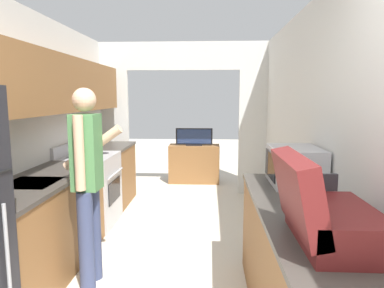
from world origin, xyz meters
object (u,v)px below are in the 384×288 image
person (88,181)px  television (194,137)px  suitcase (322,213)px  knife (97,148)px  range_oven (90,190)px  tv_cabinet (194,164)px  microwave (295,166)px

person → television: 3.66m
suitcase → knife: (-2.14, 3.00, -0.14)m
suitcase → knife: bearing=125.5°
television → knife: (-1.29, -1.68, 0.03)m
suitcase → range_oven: bearing=130.0°
tv_cabinet → knife: size_ratio=3.33×
knife → suitcase: bearing=-92.9°
person → range_oven: bearing=20.9°
range_oven → tv_cabinet: size_ratio=1.09×
tv_cabinet → person: bearing=-101.4°
microwave → tv_cabinet: 3.76m
range_oven → knife: 0.71m
range_oven → microwave: bearing=-30.2°
person → knife: person is taller
range_oven → person: 1.52m
knife → person: bearing=-112.1°
range_oven → microwave: 2.63m
person → television: bearing=-10.1°
range_oven → television: size_ratio=1.51×
suitcase → microwave: suitcase is taller
microwave → knife: bearing=141.4°
person → knife: bearing=17.8°
range_oven → tv_cabinet: range_oven is taller
microwave → television: 3.66m
person → suitcase: person is taller
person → tv_cabinet: 3.74m
tv_cabinet → range_oven: bearing=-118.2°
range_oven → television: (1.22, 2.22, 0.42)m
tv_cabinet → knife: bearing=-126.9°
range_oven → suitcase: bearing=-50.0°
microwave → person: bearing=-177.5°
person → microwave: 1.74m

